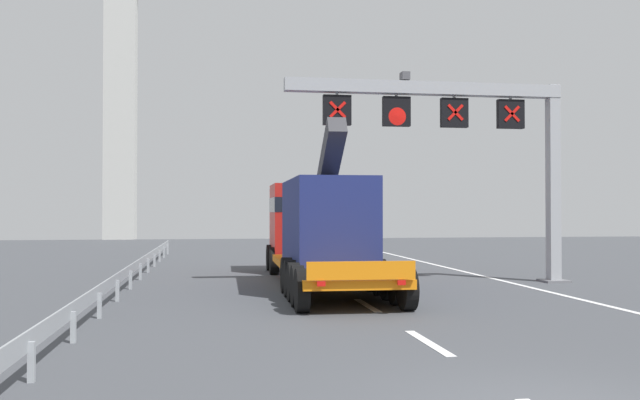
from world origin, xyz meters
name	(u,v)px	position (x,y,z in m)	size (l,w,h in m)	color
lane_markings	(348,294)	(-0.10, 12.63, 0.01)	(0.20, 39.87, 0.01)	silver
edge_line_right	(550,292)	(6.20, 12.00, 0.01)	(0.20, 63.00, 0.01)	silver
overhead_lane_gantry	(463,124)	(4.50, 14.98, 5.62)	(10.14, 0.90, 7.36)	#9EA0A5
heavy_haul_truck_orange	(316,226)	(-0.53, 16.27, 1.99)	(3.18, 14.10, 5.30)	orange
guardrail_left	(134,268)	(-6.88, 16.44, 0.56)	(0.13, 36.87, 0.76)	#999EA3
bridge_pylon_distant	(121,14)	(-12.57, 56.59, 20.59)	(9.00, 2.00, 40.39)	#B7B7B2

